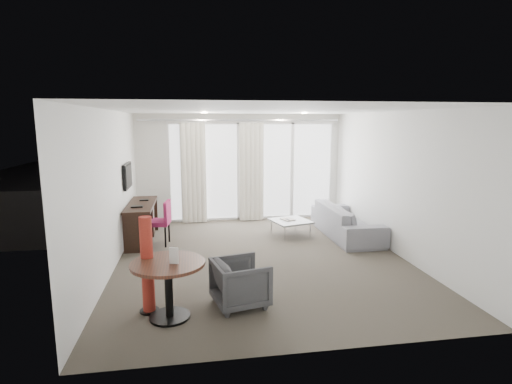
{
  "coord_description": "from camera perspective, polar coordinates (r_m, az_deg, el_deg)",
  "views": [
    {
      "loc": [
        -1.18,
        -6.72,
        2.4
      ],
      "look_at": [
        0.0,
        0.6,
        1.1
      ],
      "focal_mm": 28.0,
      "sensor_mm": 36.0,
      "label": 1
    }
  ],
  "objects": [
    {
      "name": "wall_right",
      "position": [
        7.75,
        19.33,
        1.21
      ],
      "size": [
        0.0,
        6.0,
        2.6
      ],
      "primitive_type": "cube",
      "color": "silver",
      "rests_on": "ground"
    },
    {
      "name": "ceiling",
      "position": [
        6.83,
        0.82,
        11.61
      ],
      "size": [
        5.0,
        6.0,
        0.0
      ],
      "primitive_type": "cube",
      "color": "white",
      "rests_on": "ground"
    },
    {
      "name": "curtain_right",
      "position": [
        9.73,
        -0.63,
        2.86
      ],
      "size": [
        0.6,
        0.2,
        2.38
      ],
      "primitive_type": null,
      "color": "silver",
      "rests_on": "ground"
    },
    {
      "name": "wall_left",
      "position": [
        6.94,
        -19.99,
        0.21
      ],
      "size": [
        0.0,
        6.0,
        2.6
      ],
      "primitive_type": "cube",
      "color": "silver",
      "rests_on": "ground"
    },
    {
      "name": "round_table",
      "position": [
        5.17,
        -12.35,
        -13.54
      ],
      "size": [
        0.93,
        0.93,
        0.73
      ],
      "primitive_type": null,
      "rotation": [
        0.0,
        0.0,
        -0.03
      ],
      "color": "#472418",
      "rests_on": "floor"
    },
    {
      "name": "coffee_table",
      "position": [
        8.62,
        4.94,
        -5.11
      ],
      "size": [
        0.91,
        0.91,
        0.33
      ],
      "primitive_type": null,
      "rotation": [
        0.0,
        0.0,
        0.27
      ],
      "color": "gray",
      "rests_on": "floor"
    },
    {
      "name": "wall_front",
      "position": [
        4.06,
        8.17,
        -5.92
      ],
      "size": [
        5.0,
        0.0,
        2.6
      ],
      "primitive_type": "cube",
      "color": "silver",
      "rests_on": "ground"
    },
    {
      "name": "menu_card",
      "position": [
        4.97,
        -11.61,
        -10.06
      ],
      "size": [
        0.11,
        0.05,
        0.2
      ],
      "primitive_type": null,
      "rotation": [
        0.0,
        0.0,
        -0.34
      ],
      "color": "white",
      "rests_on": "round_table"
    },
    {
      "name": "window_frame",
      "position": [
        9.88,
        -0.47,
        2.97
      ],
      "size": [
        4.1,
        0.06,
        2.44
      ],
      "primitive_type": null,
      "color": "white",
      "rests_on": "ground"
    },
    {
      "name": "downlight_a",
      "position": [
        8.33,
        -7.37,
        11.17
      ],
      "size": [
        0.12,
        0.12,
        0.02
      ],
      "primitive_type": "cylinder",
      "color": "#FFE0B2",
      "rests_on": "ceiling"
    },
    {
      "name": "sofa",
      "position": [
        8.75,
        12.75,
        -4.0
      ],
      "size": [
        0.88,
        2.24,
        0.66
      ],
      "primitive_type": "imported",
      "rotation": [
        0.0,
        0.0,
        1.57
      ],
      "color": "gray",
      "rests_on": "floor"
    },
    {
      "name": "balustrade",
      "position": [
        12.9,
        -2.47,
        1.47
      ],
      "size": [
        5.5,
        0.06,
        1.05
      ],
      "primitive_type": null,
      "color": "#B2B2B7",
      "rests_on": "terrace_slab"
    },
    {
      "name": "rattan_table",
      "position": [
        11.61,
        3.43,
        -0.66
      ],
      "size": [
        0.7,
        0.7,
        0.53
      ],
      "primitive_type": null,
      "rotation": [
        0.0,
        0.0,
        -0.42
      ],
      "color": "brown",
      "rests_on": "terrace_slab"
    },
    {
      "name": "desk_chair",
      "position": [
        8.12,
        -13.88,
        -4.3
      ],
      "size": [
        0.54,
        0.52,
        0.89
      ],
      "primitive_type": null,
      "rotation": [
        0.0,
        0.0,
        -0.14
      ],
      "color": "#8F1D4B",
      "rests_on": "floor"
    },
    {
      "name": "remote",
      "position": [
        8.56,
        4.58,
        -3.87
      ],
      "size": [
        0.09,
        0.18,
        0.02
      ],
      "primitive_type": null,
      "rotation": [
        0.0,
        0.0,
        0.2
      ],
      "color": "black",
      "rests_on": "coffee_table"
    },
    {
      "name": "downlight_b",
      "position": [
        8.66,
        6.93,
        11.13
      ],
      "size": [
        0.12,
        0.12,
        0.02
      ],
      "primitive_type": "cylinder",
      "color": "#FFE0B2",
      "rests_on": "ceiling"
    },
    {
      "name": "red_lamp",
      "position": [
        5.29,
        -15.27,
        -10.03
      ],
      "size": [
        0.32,
        0.32,
        1.25
      ],
      "primitive_type": "cylinder",
      "rotation": [
        0.0,
        0.0,
        0.35
      ],
      "color": "#A12B1F",
      "rests_on": "floor"
    },
    {
      "name": "window_panel",
      "position": [
        9.89,
        -0.49,
        2.98
      ],
      "size": [
        4.0,
        0.02,
        2.38
      ],
      "primitive_type": null,
      "color": "white",
      "rests_on": "ground"
    },
    {
      "name": "floor",
      "position": [
        7.24,
        0.77,
        -9.43
      ],
      "size": [
        5.0,
        6.0,
        0.0
      ],
      "primitive_type": "cube",
      "color": "#474036",
      "rests_on": "ground"
    },
    {
      "name": "curtain_left",
      "position": [
        9.62,
        -8.92,
        2.66
      ],
      "size": [
        0.6,
        0.2,
        2.38
      ],
      "primitive_type": null,
      "color": "silver",
      "rests_on": "ground"
    },
    {
      "name": "rattan_chair_a",
      "position": [
        11.08,
        -0.57,
        -0.64
      ],
      "size": [
        0.54,
        0.54,
        0.73
      ],
      "primitive_type": null,
      "rotation": [
        0.0,
        0.0,
        0.08
      ],
      "color": "brown",
      "rests_on": "terrace_slab"
    },
    {
      "name": "terrace_slab",
      "position": [
        11.59,
        -1.61,
        -2.31
      ],
      "size": [
        5.6,
        3.0,
        0.12
      ],
      "primitive_type": "cube",
      "color": "#4D4D50",
      "rests_on": "ground"
    },
    {
      "name": "tub_armchair",
      "position": [
        5.4,
        -2.25,
        -12.82
      ],
      "size": [
        0.81,
        0.8,
        0.62
      ],
      "primitive_type": "imported",
      "rotation": [
        0.0,
        0.0,
        1.79
      ],
      "color": "#3C3C3F",
      "rests_on": "floor"
    },
    {
      "name": "magazine",
      "position": [
        8.62,
        4.57,
        -3.78
      ],
      "size": [
        0.31,
        0.34,
        0.02
      ],
      "primitive_type": null,
      "rotation": [
        0.0,
        0.0,
        0.38
      ],
      "color": "gray",
      "rests_on": "coffee_table"
    },
    {
      "name": "curtain_track",
      "position": [
        9.62,
        -2.14,
        10.24
      ],
      "size": [
        4.8,
        0.04,
        0.04
      ],
      "primitive_type": null,
      "color": "#B2B2B7",
      "rests_on": "ceiling"
    },
    {
      "name": "desk",
      "position": [
        8.48,
        -15.98,
        -4.18
      ],
      "size": [
        0.52,
        1.66,
        0.78
      ],
      "primitive_type": null,
      "color": "black",
      "rests_on": "floor"
    },
    {
      "name": "rattan_chair_b",
      "position": [
        11.91,
        7.73,
        0.47
      ],
      "size": [
        0.65,
        0.65,
        0.91
      ],
      "primitive_type": null,
      "rotation": [
        0.0,
        0.0,
        -0.05
      ],
      "color": "brown",
      "rests_on": "terrace_slab"
    },
    {
      "name": "tv",
      "position": [
        8.34,
        -17.89,
        2.22
      ],
      "size": [
        0.05,
        0.8,
        0.5
      ],
      "primitive_type": null,
      "color": "black",
      "rests_on": "wall_left"
    }
  ]
}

